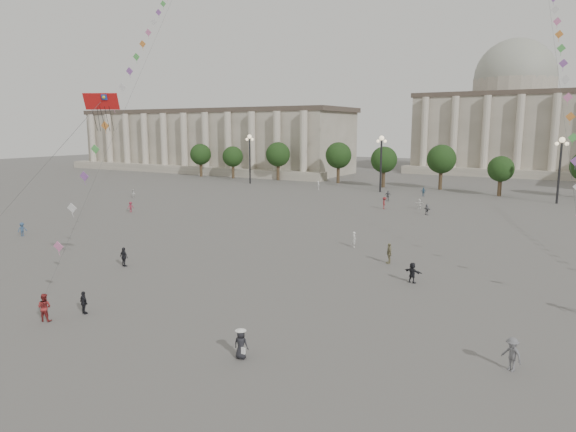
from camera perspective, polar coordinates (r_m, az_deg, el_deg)
The scene contains 27 objects.
ground at distance 31.95m, azimuth -8.61°, elevation -12.63°, with size 360.00×360.00×0.00m, color #5C5A57.
hall_west at distance 149.77m, azimuth -8.63°, elevation 8.27°, with size 84.00×26.22×17.20m.
hall_central at distance 153.25m, azimuth 23.56°, elevation 9.79°, with size 48.30×34.30×35.50m.
tree_row at distance 102.81m, azimuth 19.75°, elevation 5.47°, with size 137.12×5.12×8.00m.
lamp_post_far_west at distance 112.73m, azimuth -4.27°, elevation 7.34°, with size 2.00×0.90×10.65m.
lamp_post_mid_west at distance 98.92m, azimuth 10.32°, elevation 6.88°, with size 2.00×0.90×10.65m.
lamp_post_mid_east at distance 93.07m, azimuth 28.03°, elevation 5.72°, with size 2.00×0.90×10.65m.
person_crowd_0 at distance 94.89m, azimuth 14.80°, elevation 2.62°, with size 0.94×0.39×1.60m, color #365A79.
person_crowd_1 at distance 93.62m, azimuth -16.78°, elevation 2.40°, with size 0.73×0.57×1.50m, color silver.
person_crowd_2 at distance 77.82m, azimuth -17.08°, elevation 0.97°, with size 0.98×0.56×1.52m, color maroon.
person_crowd_3 at distance 41.90m, azimuth 13.65°, elevation -6.14°, with size 1.53×0.49×1.64m, color black.
person_crowd_4 at distance 79.66m, azimuth 14.36°, elevation 1.31°, with size 1.46×0.47×1.57m, color white.
person_crowd_5 at distance 65.26m, azimuth -27.43°, elevation -1.32°, with size 1.02×0.58×1.57m, color #334F73.
person_crowd_6 at distance 28.99m, azimuth 23.60°, elevation -13.89°, with size 1.14×0.65×1.76m, color slate.
person_crowd_10 at distance 101.93m, azimuth 3.41°, elevation 3.43°, with size 0.62×0.41×1.71m, color silver.
person_crowd_12 at distance 74.73m, azimuth 15.18°, elevation 0.70°, with size 1.40×0.45×1.51m, color slate.
person_crowd_13 at distance 53.04m, azimuth 7.37°, elevation -2.60°, with size 0.59×0.39×1.63m, color silver.
person_crowd_16 at distance 87.41m, azimuth 11.03°, elevation 2.23°, with size 1.04×0.43×1.77m, color #5C5B60.
person_crowd_17 at distance 78.71m, azimuth 10.66°, elevation 1.43°, with size 1.17×0.67×1.81m, color maroon.
person_crowd_18 at distance 47.25m, azimuth 11.17°, elevation -4.08°, with size 1.11×0.46×1.89m, color gray.
tourist_1 at distance 47.59m, azimuth -17.76°, elevation -4.36°, with size 1.02×0.42×1.74m, color black.
tourist_4 at distance 36.71m, azimuth -21.74°, elevation -8.94°, with size 0.90×0.38×1.54m, color black.
kite_flyer_0 at distance 36.40m, azimuth -25.45°, elevation -9.15°, with size 0.88×0.68×1.81m, color maroon.
hat_person at distance 28.09m, azimuth -5.24°, elevation -13.91°, with size 0.85×0.62×1.69m.
dragon_kite at distance 35.69m, azimuth -20.11°, elevation 10.62°, with size 3.47×5.86×16.55m.
kite_train_west at distance 65.14m, azimuth -14.71°, elevation 19.51°, with size 29.92×49.79×71.91m.
kite_train_mid at distance 63.61m, azimuth 27.30°, elevation 20.54°, with size 10.54×46.06×64.61m.
Camera 1 is at (18.72, -22.87, 12.13)m, focal length 32.00 mm.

